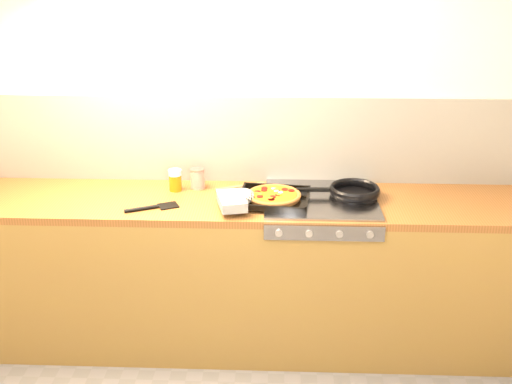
{
  "coord_description": "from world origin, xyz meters",
  "views": [
    {
      "loc": [
        0.22,
        -1.9,
        2.13
      ],
      "look_at": [
        0.1,
        1.08,
        0.95
      ],
      "focal_mm": 42.0,
      "sensor_mm": 36.0,
      "label": 1
    }
  ],
  "objects_px": {
    "frying_pan": "(353,191)",
    "tomato_can": "(198,178)",
    "juice_glass": "(175,180)",
    "pizza_on_tray": "(262,197)"
  },
  "relations": [
    {
      "from": "frying_pan",
      "to": "tomato_can",
      "type": "height_order",
      "value": "tomato_can"
    },
    {
      "from": "frying_pan",
      "to": "pizza_on_tray",
      "type": "bearing_deg",
      "value": -167.72
    },
    {
      "from": "frying_pan",
      "to": "tomato_can",
      "type": "relative_size",
      "value": 3.93
    },
    {
      "from": "pizza_on_tray",
      "to": "tomato_can",
      "type": "relative_size",
      "value": 4.32
    },
    {
      "from": "pizza_on_tray",
      "to": "frying_pan",
      "type": "relative_size",
      "value": 1.1
    },
    {
      "from": "frying_pan",
      "to": "juice_glass",
      "type": "distance_m",
      "value": 0.99
    },
    {
      "from": "juice_glass",
      "to": "pizza_on_tray",
      "type": "bearing_deg",
      "value": -20.36
    },
    {
      "from": "pizza_on_tray",
      "to": "frying_pan",
      "type": "xyz_separation_m",
      "value": [
        0.49,
        0.11,
        -0.0
      ]
    },
    {
      "from": "pizza_on_tray",
      "to": "frying_pan",
      "type": "distance_m",
      "value": 0.5
    },
    {
      "from": "tomato_can",
      "to": "juice_glass",
      "type": "distance_m",
      "value": 0.13
    }
  ]
}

